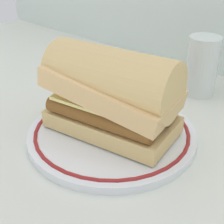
{
  "coord_description": "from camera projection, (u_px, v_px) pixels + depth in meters",
  "views": [
    {
      "loc": [
        0.29,
        -0.34,
        0.29
      ],
      "look_at": [
        0.0,
        -0.02,
        0.04
      ],
      "focal_mm": 52.47,
      "sensor_mm": 36.0,
      "label": 1
    }
  ],
  "objects": [
    {
      "name": "ground_plane",
      "position": [
        118.0,
        133.0,
        0.53
      ],
      "size": [
        1.5,
        1.5,
        0.0
      ],
      "primitive_type": "plane",
      "color": "silver"
    },
    {
      "name": "plate",
      "position": [
        112.0,
        132.0,
        0.52
      ],
      "size": [
        0.26,
        0.26,
        0.01
      ],
      "color": "white",
      "rests_on": "ground_plane"
    },
    {
      "name": "sausage_sandwich",
      "position": [
        112.0,
        92.0,
        0.48
      ],
      "size": [
        0.21,
        0.13,
        0.13
      ],
      "rotation": [
        0.0,
        0.0,
        0.16
      ],
      "color": "#D7B56F",
      "rests_on": "plate"
    },
    {
      "name": "drinking_glass",
      "position": [
        201.0,
        70.0,
        0.63
      ],
      "size": [
        0.06,
        0.06,
        0.11
      ],
      "color": "silver",
      "rests_on": "ground_plane"
    }
  ]
}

